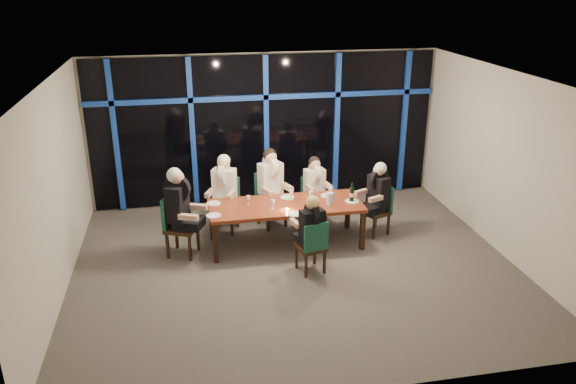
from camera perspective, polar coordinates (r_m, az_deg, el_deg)
name	(u,v)px	position (r m, az deg, el deg)	size (l,w,h in m)	color
room	(296,145)	(8.36, 0.78, 4.76)	(7.04, 7.00, 3.02)	#5C5751
window_wall	(266,127)	(11.27, -2.21, 6.63)	(6.86, 0.43, 2.94)	black
dining_table	(286,208)	(9.55, -0.23, -1.63)	(2.60, 1.00, 0.75)	maroon
chair_far_left	(226,201)	(10.27, -6.32, -0.89)	(0.60, 0.60, 0.98)	black
chair_far_mid	(269,196)	(10.40, -1.90, -0.37)	(0.60, 0.60, 1.01)	black
chair_far_right	(313,197)	(10.53, 2.58, -0.51)	(0.47, 0.47, 0.88)	black
chair_end_left	(176,222)	(9.44, -11.28, -3.02)	(0.63, 0.63, 1.04)	black
chair_end_right	(379,207)	(10.17, 9.25, -1.46)	(0.56, 0.56, 0.92)	black
chair_near_mid	(313,245)	(8.73, 2.56, -5.36)	(0.50, 0.50, 0.88)	black
diner_far_left	(224,182)	(10.05, -6.55, 0.98)	(0.61, 0.67, 0.95)	white
diner_far_mid	(271,177)	(10.18, -1.69, 1.58)	(0.62, 0.69, 0.99)	white
diner_far_right	(315,181)	(10.34, 2.77, 1.16)	(0.48, 0.58, 0.86)	white
diner_end_left	(180,199)	(9.25, -10.95, -0.75)	(0.71, 0.65, 1.01)	black
diner_end_right	(377,188)	(9.99, 9.04, 0.37)	(0.63, 0.57, 0.90)	black
diner_near_mid	(311,222)	(8.63, 2.36, -3.07)	(0.51, 0.59, 0.86)	black
plate_far_left	(214,203)	(9.62, -7.56, -1.15)	(0.24, 0.24, 0.01)	white
plate_far_mid	(287,197)	(9.80, -0.05, -0.53)	(0.24, 0.24, 0.01)	white
plate_far_right	(328,196)	(9.89, 4.04, -0.38)	(0.24, 0.24, 0.01)	white
plate_end_left	(214,216)	(9.15, -7.57, -2.39)	(0.24, 0.24, 0.01)	white
plate_end_right	(352,201)	(9.69, 6.51, -0.95)	(0.24, 0.24, 0.01)	white
plate_near_mid	(295,214)	(9.12, 0.69, -2.25)	(0.24, 0.24, 0.01)	white
wine_bottle	(352,194)	(9.65, 6.50, -0.23)	(0.08, 0.08, 0.35)	black
water_pitcher	(330,199)	(9.49, 4.28, -0.70)	(0.13, 0.12, 0.21)	silver
tea_light	(287,209)	(9.28, -0.09, -1.78)	(0.05, 0.05, 0.03)	#FFA64C
wine_glass_a	(273,202)	(9.30, -1.57, -1.04)	(0.06, 0.06, 0.16)	silver
wine_glass_b	(291,193)	(9.68, 0.35, -0.07)	(0.07, 0.07, 0.17)	silver
wine_glass_c	(311,194)	(9.59, 2.36, -0.20)	(0.07, 0.07, 0.19)	silver
wine_glass_d	(248,198)	(9.50, -4.06, -0.62)	(0.06, 0.06, 0.16)	silver
wine_glass_e	(331,190)	(9.87, 4.38, 0.23)	(0.06, 0.06, 0.16)	white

